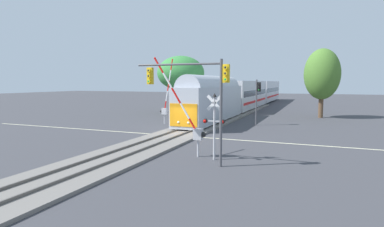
{
  "coord_description": "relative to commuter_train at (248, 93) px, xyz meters",
  "views": [
    {
      "loc": [
        11.62,
        -25.13,
        4.76
      ],
      "look_at": [
        1.33,
        0.36,
        2.0
      ],
      "focal_mm": 29.52,
      "sensor_mm": 36.0,
      "label": 1
    }
  ],
  "objects": [
    {
      "name": "ground_plane",
      "position": [
        -0.0,
        -30.15,
        -2.73
      ],
      "size": [
        220.0,
        220.0,
        0.0
      ],
      "primitive_type": "plane",
      "color": "#3D3D42"
    },
    {
      "name": "road_centre_stripe",
      "position": [
        -0.0,
        -30.15,
        -2.73
      ],
      "size": [
        44.0,
        0.2,
        0.01
      ],
      "color": "beige",
      "rests_on": "ground"
    },
    {
      "name": "railway_track",
      "position": [
        -0.0,
        -30.15,
        -2.64
      ],
      "size": [
        4.4,
        80.0,
        0.32
      ],
      "color": "slate",
      "rests_on": "ground"
    },
    {
      "name": "commuter_train",
      "position": [
        0.0,
        0.0,
        0.0
      ],
      "size": [
        3.04,
        61.15,
        5.16
      ],
      "color": "#B2B7C1",
      "rests_on": "railway_track"
    },
    {
      "name": "crossing_gate_near",
      "position": [
        4.2,
        -36.81,
        -0.66
      ],
      "size": [
        3.64,
        0.4,
        6.37
      ],
      "color": "#B7B7BC",
      "rests_on": "ground"
    },
    {
      "name": "crossing_signal_mast",
      "position": [
        5.77,
        -37.2,
        -0.24
      ],
      "size": [
        1.36,
        0.44,
        4.08
      ],
      "color": "#B2B2B7",
      "rests_on": "ground"
    },
    {
      "name": "crossing_gate_far",
      "position": [
        -4.48,
        -23.49,
        -0.51
      ],
      "size": [
        1.64,
        0.4,
        7.29
      ],
      "color": "#B7B7BC",
      "rests_on": "ground"
    },
    {
      "name": "traffic_signal_far_side",
      "position": [
        5.39,
        -20.7,
        0.64
      ],
      "size": [
        0.53,
        0.38,
        5.02
      ],
      "color": "#4C4C51",
      "rests_on": "ground"
    },
    {
      "name": "traffic_signal_near_right",
      "position": [
        5.09,
        -38.57,
        1.84
      ],
      "size": [
        5.67,
        0.38,
        6.01
      ],
      "color": "#4C4C51",
      "rests_on": "ground"
    },
    {
      "name": "oak_far_right",
      "position": [
        11.87,
        -10.08,
        3.02
      ],
      "size": [
        4.61,
        4.61,
        9.13
      ],
      "color": "brown",
      "rests_on": "ground"
    },
    {
      "name": "oak_behind_train",
      "position": [
        -8.04,
        -11.15,
        3.36
      ],
      "size": [
        7.16,
        7.16,
        8.69
      ],
      "color": "#4C3828",
      "rests_on": "ground"
    }
  ]
}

